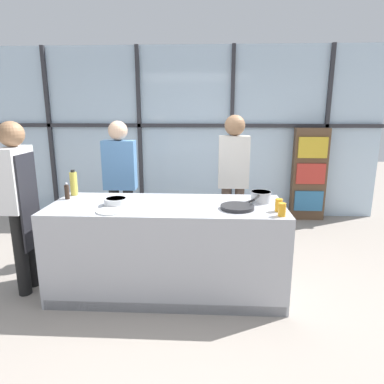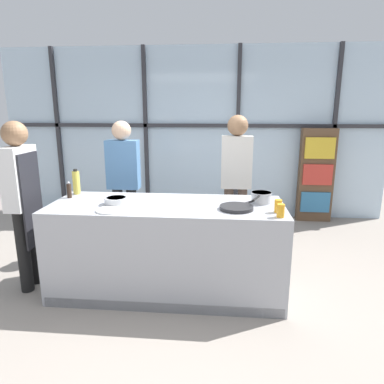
{
  "view_description": "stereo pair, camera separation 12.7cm",
  "coord_description": "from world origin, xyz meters",
  "px_view_note": "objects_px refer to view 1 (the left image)",
  "views": [
    {
      "loc": [
        0.4,
        -3.16,
        1.82
      ],
      "look_at": [
        0.24,
        0.1,
        1.02
      ],
      "focal_mm": 32.0,
      "sensor_mm": 36.0,
      "label": 1
    },
    {
      "loc": [
        0.53,
        -3.15,
        1.82
      ],
      "look_at": [
        0.24,
        0.1,
        1.02
      ],
      "focal_mm": 32.0,
      "sensor_mm": 36.0,
      "label": 2
    }
  ],
  "objects_px": {
    "spectator_far_left": "(120,179)",
    "frying_pan": "(238,207)",
    "saucepan": "(261,196)",
    "pepper_grinder": "(67,192)",
    "juice_glass_far": "(279,205)",
    "juice_glass_near": "(282,210)",
    "mixing_bowl": "(116,201)",
    "chef": "(19,196)",
    "spectator_center_left": "(233,174)",
    "oil_bottle": "(74,183)",
    "white_plate": "(111,211)"
  },
  "relations": [
    {
      "from": "saucepan",
      "to": "pepper_grinder",
      "type": "relative_size",
      "value": 2.07
    },
    {
      "from": "spectator_far_left",
      "to": "frying_pan",
      "type": "xyz_separation_m",
      "value": [
        1.37,
        -1.07,
        -0.03
      ]
    },
    {
      "from": "chef",
      "to": "frying_pan",
      "type": "height_order",
      "value": "chef"
    },
    {
      "from": "spectator_center_left",
      "to": "juice_glass_near",
      "type": "relative_size",
      "value": 15.14
    },
    {
      "from": "spectator_far_left",
      "to": "spectator_center_left",
      "type": "relative_size",
      "value": 0.96
    },
    {
      "from": "juice_glass_near",
      "to": "juice_glass_far",
      "type": "distance_m",
      "value": 0.14
    },
    {
      "from": "chef",
      "to": "mixing_bowl",
      "type": "height_order",
      "value": "chef"
    },
    {
      "from": "chef",
      "to": "juice_glass_far",
      "type": "distance_m",
      "value": 2.46
    },
    {
      "from": "pepper_grinder",
      "to": "juice_glass_near",
      "type": "xyz_separation_m",
      "value": [
        2.07,
        -0.47,
        -0.02
      ]
    },
    {
      "from": "spectator_far_left",
      "to": "juice_glass_far",
      "type": "relative_size",
      "value": 14.53
    },
    {
      "from": "mixing_bowl",
      "to": "chef",
      "type": "bearing_deg",
      "value": -179.83
    },
    {
      "from": "frying_pan",
      "to": "pepper_grinder",
      "type": "xyz_separation_m",
      "value": [
        -1.71,
        0.26,
        0.06
      ]
    },
    {
      "from": "spectator_center_left",
      "to": "juice_glass_near",
      "type": "distance_m",
      "value": 1.32
    },
    {
      "from": "spectator_center_left",
      "to": "pepper_grinder",
      "type": "xyz_separation_m",
      "value": [
        -1.74,
        -0.81,
        -0.04
      ]
    },
    {
      "from": "pepper_grinder",
      "to": "juice_glass_near",
      "type": "relative_size",
      "value": 1.49
    },
    {
      "from": "spectator_center_left",
      "to": "mixing_bowl",
      "type": "height_order",
      "value": "spectator_center_left"
    },
    {
      "from": "white_plate",
      "to": "mixing_bowl",
      "type": "distance_m",
      "value": 0.22
    },
    {
      "from": "chef",
      "to": "spectator_center_left",
      "type": "bearing_deg",
      "value": 115.39
    },
    {
      "from": "spectator_far_left",
      "to": "juice_glass_near",
      "type": "distance_m",
      "value": 2.15
    },
    {
      "from": "chef",
      "to": "white_plate",
      "type": "height_order",
      "value": "chef"
    },
    {
      "from": "mixing_bowl",
      "to": "pepper_grinder",
      "type": "relative_size",
      "value": 1.32
    },
    {
      "from": "mixing_bowl",
      "to": "juice_glass_near",
      "type": "relative_size",
      "value": 1.97
    },
    {
      "from": "spectator_center_left",
      "to": "frying_pan",
      "type": "xyz_separation_m",
      "value": [
        -0.03,
        -1.07,
        -0.1
      ]
    },
    {
      "from": "spectator_center_left",
      "to": "saucepan",
      "type": "height_order",
      "value": "spectator_center_left"
    },
    {
      "from": "spectator_center_left",
      "to": "mixing_bowl",
      "type": "xyz_separation_m",
      "value": [
        -1.18,
        -1.01,
        -0.08
      ]
    },
    {
      "from": "spectator_center_left",
      "to": "juice_glass_far",
      "type": "height_order",
      "value": "spectator_center_left"
    },
    {
      "from": "spectator_center_left",
      "to": "frying_pan",
      "type": "distance_m",
      "value": 1.07
    },
    {
      "from": "spectator_far_left",
      "to": "frying_pan",
      "type": "distance_m",
      "value": 1.74
    },
    {
      "from": "spectator_far_left",
      "to": "mixing_bowl",
      "type": "bearing_deg",
      "value": 102.2
    },
    {
      "from": "mixing_bowl",
      "to": "juice_glass_far",
      "type": "distance_m",
      "value": 1.52
    },
    {
      "from": "oil_bottle",
      "to": "spectator_center_left",
      "type": "bearing_deg",
      "value": 20.41
    },
    {
      "from": "frying_pan",
      "to": "oil_bottle",
      "type": "bearing_deg",
      "value": 165.97
    },
    {
      "from": "saucepan",
      "to": "pepper_grinder",
      "type": "distance_m",
      "value": 1.96
    },
    {
      "from": "spectator_center_left",
      "to": "mixing_bowl",
      "type": "distance_m",
      "value": 1.55
    },
    {
      "from": "mixing_bowl",
      "to": "juice_glass_near",
      "type": "height_order",
      "value": "juice_glass_near"
    },
    {
      "from": "frying_pan",
      "to": "spectator_center_left",
      "type": "bearing_deg",
      "value": 88.47
    },
    {
      "from": "spectator_far_left",
      "to": "frying_pan",
      "type": "relative_size",
      "value": 3.47
    },
    {
      "from": "frying_pan",
      "to": "white_plate",
      "type": "bearing_deg",
      "value": -172.35
    },
    {
      "from": "chef",
      "to": "saucepan",
      "type": "relative_size",
      "value": 4.79
    },
    {
      "from": "mixing_bowl",
      "to": "juice_glass_near",
      "type": "distance_m",
      "value": 1.54
    },
    {
      "from": "chef",
      "to": "white_plate",
      "type": "distance_m",
      "value": 0.98
    },
    {
      "from": "white_plate",
      "to": "oil_bottle",
      "type": "height_order",
      "value": "oil_bottle"
    },
    {
      "from": "oil_bottle",
      "to": "juice_glass_far",
      "type": "xyz_separation_m",
      "value": [
        2.06,
        -0.49,
        -0.07
      ]
    },
    {
      "from": "frying_pan",
      "to": "juice_glass_far",
      "type": "height_order",
      "value": "juice_glass_far"
    },
    {
      "from": "chef",
      "to": "pepper_grinder",
      "type": "relative_size",
      "value": 9.93
    },
    {
      "from": "pepper_grinder",
      "to": "spectator_far_left",
      "type": "bearing_deg",
      "value": 67.1
    },
    {
      "from": "oil_bottle",
      "to": "juice_glass_near",
      "type": "bearing_deg",
      "value": -16.99
    },
    {
      "from": "white_plate",
      "to": "spectator_far_left",
      "type": "bearing_deg",
      "value": 100.5
    },
    {
      "from": "spectator_far_left",
      "to": "saucepan",
      "type": "xyz_separation_m",
      "value": [
        1.61,
        -0.83,
        0.01
      ]
    },
    {
      "from": "chef",
      "to": "spectator_center_left",
      "type": "height_order",
      "value": "spectator_center_left"
    }
  ]
}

